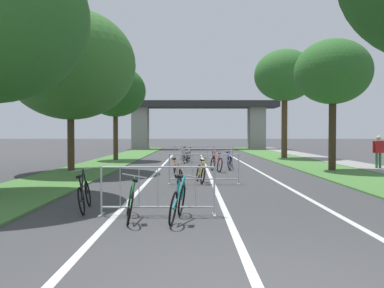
# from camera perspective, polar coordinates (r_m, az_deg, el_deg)

# --- Properties ---
(grass_verge_left) EXTENTS (3.00, 50.87, 0.05)m
(grass_verge_left) POSITION_cam_1_polar(r_m,az_deg,el_deg) (25.65, -11.62, -2.45)
(grass_verge_left) COLOR #477A38
(grass_verge_left) RESTS_ON ground
(grass_verge_right) EXTENTS (3.00, 50.87, 0.05)m
(grass_verge_right) POSITION_cam_1_polar(r_m,az_deg,el_deg) (25.98, 14.40, -2.41)
(grass_verge_right) COLOR #477A38
(grass_verge_right) RESTS_ON ground
(sidewalk_path_right) EXTENTS (1.97, 50.87, 0.08)m
(sidewalk_path_right) POSITION_cam_1_polar(r_m,az_deg,el_deg) (26.72, 19.56, -2.31)
(sidewalk_path_right) COLOR gray
(sidewalk_path_right) RESTS_ON ground
(lane_stripe_center) EXTENTS (0.14, 29.43, 0.01)m
(lane_stripe_center) POSITION_cam_1_polar(r_m,az_deg,el_deg) (19.08, 2.02, -3.79)
(lane_stripe_center) COLOR silver
(lane_stripe_center) RESTS_ON ground
(lane_stripe_right_lane) EXTENTS (0.14, 29.43, 0.01)m
(lane_stripe_right_lane) POSITION_cam_1_polar(r_m,az_deg,el_deg) (19.32, 9.08, -3.75)
(lane_stripe_right_lane) COLOR silver
(lane_stripe_right_lane) RESTS_ON ground
(lane_stripe_left_lane) EXTENTS (0.14, 29.43, 0.01)m
(lane_stripe_left_lane) POSITION_cam_1_polar(r_m,az_deg,el_deg) (19.14, -5.11, -3.78)
(lane_stripe_left_lane) COLOR silver
(lane_stripe_left_lane) RESTS_ON ground
(overpass_bridge) EXTENTS (18.09, 3.61, 5.52)m
(overpass_bridge) POSITION_cam_1_polar(r_m,az_deg,el_deg) (46.37, 0.70, 4.04)
(overpass_bridge) COLOR #2D2D30
(overpass_bridge) RESTS_ON ground
(tree_left_oak_near) EXTENTS (5.98, 5.98, 7.49)m
(tree_left_oak_near) POSITION_cam_1_polar(r_m,az_deg,el_deg) (19.69, -17.09, 10.72)
(tree_left_oak_near) COLOR #4C3823
(tree_left_oak_near) RESTS_ON ground
(tree_left_pine_far) EXTENTS (3.96, 3.96, 6.25)m
(tree_left_pine_far) POSITION_cam_1_polar(r_m,az_deg,el_deg) (27.03, -11.02, 7.35)
(tree_left_pine_far) COLOR #4C3823
(tree_left_pine_far) RESTS_ON ground
(tree_right_oak_mid) EXTENTS (3.56, 3.56, 6.17)m
(tree_right_oak_mid) POSITION_cam_1_polar(r_m,az_deg,el_deg) (20.16, 19.13, 9.57)
(tree_right_oak_mid) COLOR #3D2D1E
(tree_right_oak_mid) RESTS_ON ground
(tree_right_pine_near) EXTENTS (4.29, 4.29, 7.74)m
(tree_right_pine_near) POSITION_cam_1_polar(r_m,az_deg,el_deg) (29.57, 12.79, 9.41)
(tree_right_pine_near) COLOR #4C3823
(tree_right_pine_near) RESTS_ON ground
(crowd_barrier_nearest) EXTENTS (2.46, 0.45, 1.05)m
(crowd_barrier_nearest) POSITION_cam_1_polar(r_m,az_deg,el_deg) (8.61, -5.09, -6.65)
(crowd_barrier_nearest) COLOR #ADADB2
(crowd_barrier_nearest) RESTS_ON ground
(crowd_barrier_second) EXTENTS (2.46, 0.46, 1.05)m
(crowd_barrier_second) POSITION_cam_1_polar(r_m,az_deg,el_deg) (13.90, 1.49, -3.58)
(crowd_barrier_second) COLOR #ADADB2
(crowd_barrier_second) RESTS_ON ground
(crowd_barrier_third) EXTENTS (2.46, 0.45, 1.05)m
(crowd_barrier_third) POSITION_cam_1_polar(r_m,az_deg,el_deg) (19.24, 1.96, -2.20)
(crowd_barrier_third) COLOR #ADADB2
(crowd_barrier_third) RESTS_ON ground
(crowd_barrier_fourth) EXTENTS (2.46, 0.45, 1.05)m
(crowd_barrier_fourth) POSITION_cam_1_polar(r_m,az_deg,el_deg) (24.56, 0.12, -1.43)
(crowd_barrier_fourth) COLOR #ADADB2
(crowd_barrier_fourth) RESTS_ON ground
(bicycle_orange_0) EXTENTS (0.52, 1.70, 0.92)m
(bicycle_orange_0) POSITION_cam_1_polar(r_m,az_deg,el_deg) (13.54, -2.13, -4.45)
(bicycle_orange_0) COLOR black
(bicycle_orange_0) RESTS_ON ground
(bicycle_white_1) EXTENTS (0.51, 1.72, 0.99)m
(bicycle_white_1) POSITION_cam_1_polar(r_m,az_deg,el_deg) (25.01, -0.71, -1.72)
(bicycle_white_1) COLOR black
(bicycle_white_1) RESTS_ON ground
(bicycle_red_2) EXTENTS (0.56, 1.76, 0.98)m
(bicycle_red_2) POSITION_cam_1_polar(r_m,az_deg,el_deg) (18.71, 3.26, -2.77)
(bicycle_red_2) COLOR black
(bicycle_red_2) RESTS_ON ground
(bicycle_yellow_3) EXTENTS (0.58, 1.59, 0.97)m
(bicycle_yellow_3) POSITION_cam_1_polar(r_m,az_deg,el_deg) (14.37, 1.04, -4.12)
(bicycle_yellow_3) COLOR black
(bicycle_yellow_3) RESTS_ON ground
(bicycle_teal_4) EXTENTS (0.58, 1.67, 0.94)m
(bicycle_teal_4) POSITION_cam_1_polar(r_m,az_deg,el_deg) (8.11, -2.22, -8.21)
(bicycle_teal_4) COLOR black
(bicycle_teal_4) RESTS_ON ground
(bicycle_purple_5) EXTENTS (0.46, 1.71, 0.97)m
(bicycle_purple_5) POSITION_cam_1_polar(r_m,az_deg,el_deg) (25.20, 2.80, -1.73)
(bicycle_purple_5) COLOR black
(bicycle_purple_5) RESTS_ON ground
(bicycle_black_6) EXTENTS (0.61, 1.69, 0.95)m
(bicycle_black_6) POSITION_cam_1_polar(r_m,az_deg,el_deg) (9.43, -15.24, -7.01)
(bicycle_black_6) COLOR black
(bicycle_black_6) RESTS_ON ground
(bicycle_silver_7) EXTENTS (0.59, 1.61, 0.95)m
(bicycle_silver_7) POSITION_cam_1_polar(r_m,az_deg,el_deg) (24.17, -1.20, -1.86)
(bicycle_silver_7) COLOR black
(bicycle_silver_7) RESTS_ON ground
(bicycle_blue_8) EXTENTS (0.53, 1.69, 0.97)m
(bicycle_blue_8) POSITION_cam_1_polar(r_m,az_deg,el_deg) (19.83, 5.18, -2.54)
(bicycle_blue_8) COLOR black
(bicycle_blue_8) RESTS_ON ground
(bicycle_green_9) EXTENTS (0.52, 1.69, 0.90)m
(bicycle_green_9) POSITION_cam_1_polar(r_m,az_deg,el_deg) (8.26, -8.93, -8.08)
(bicycle_green_9) COLOR black
(bicycle_green_9) RESTS_ON ground
(pedestrian_pushing_bike) EXTENTS (0.60, 0.33, 1.66)m
(pedestrian_pushing_bike) POSITION_cam_1_polar(r_m,az_deg,el_deg) (21.57, 24.71, -0.64)
(pedestrian_pushing_bike) COLOR #33723F
(pedestrian_pushing_bike) RESTS_ON ground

